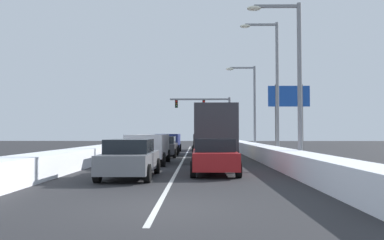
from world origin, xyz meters
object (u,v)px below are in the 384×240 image
Objects in this scene: suv_maroon_right_lane_fourth at (206,140)px; sedan_red_right_lane_nearest at (214,156)px; suv_white_center_lane_second at (149,146)px; roadside_sign_right at (289,104)px; sedan_gray_center_lane_nearest at (130,158)px; street_lamp_right_far at (250,100)px; suv_black_right_lane_third at (205,142)px; sedan_charcoal_center_lane_third at (164,146)px; street_lamp_right_mid at (273,78)px; suv_navy_center_lane_fourth at (168,141)px; traffic_light_gantry at (211,111)px; street_lamp_right_near at (292,69)px; box_truck_right_lane_second at (214,131)px.

sedan_red_right_lane_nearest is at bearing -90.43° from suv_maroon_right_lane_fourth.
roadside_sign_right is (9.82, 7.69, 3.00)m from suv_white_center_lane_second.
sedan_gray_center_lane_nearest is 20.43m from street_lamp_right_far.
sedan_charcoal_center_lane_third is (-3.15, -3.22, -0.25)m from suv_black_right_lane_third.
street_lamp_right_mid reaches higher than suv_white_center_lane_second.
suv_maroon_right_lane_fourth reaches higher than sedan_gray_center_lane_nearest.
traffic_light_gantry reaches higher than suv_navy_center_lane_fourth.
street_lamp_right_near is (3.89, 2.00, 4.10)m from sedan_red_right_lane_nearest.
street_lamp_right_near reaches higher than sedan_red_right_lane_nearest.
roadside_sign_right is (2.43, 10.78, -0.85)m from street_lamp_right_near.
street_lamp_right_mid reaches higher than roadside_sign_right.
suv_navy_center_lane_fourth is 13.72m from traffic_light_gantry.
suv_black_right_lane_third is 16.74m from sedan_gray_center_lane_nearest.
street_lamp_right_mid is (7.82, -8.28, 4.52)m from suv_navy_center_lane_fourth.
traffic_light_gantry is 13.61m from street_lamp_right_far.
traffic_light_gantry is (0.98, 15.51, 3.48)m from suv_black_right_lane_third.
sedan_red_right_lane_nearest is at bearing -116.34° from roadside_sign_right.
street_lamp_right_far is (0.08, 15.17, -0.21)m from street_lamp_right_near.
sedan_gray_center_lane_nearest is 32.42m from traffic_light_gantry.
street_lamp_right_mid reaches higher than suv_navy_center_lane_fourth.
roadside_sign_right is at bearing 38.05° from suv_white_center_lane_second.
suv_white_center_lane_second is 0.89× the size of roadside_sign_right.
traffic_light_gantry is 0.93× the size of street_lamp_right_near.
box_truck_right_lane_second is 1.31× the size of roadside_sign_right.
street_lamp_right_mid reaches higher than sedan_red_right_lane_nearest.
suv_white_center_lane_second is at bearing 91.06° from sedan_gray_center_lane_nearest.
street_lamp_right_far is (7.35, 18.66, 3.89)m from sedan_gray_center_lane_nearest.
sedan_gray_center_lane_nearest is 0.82× the size of roadside_sign_right.
sedan_gray_center_lane_nearest is at bearing -90.00° from suv_navy_center_lane_fourth.
box_truck_right_lane_second is 0.93× the size of street_lamp_right_far.
sedan_charcoal_center_lane_third is 19.54m from traffic_light_gantry.
street_lamp_right_mid reaches higher than box_truck_right_lane_second.
suv_navy_center_lane_fourth is (-3.30, 2.94, 0.00)m from suv_black_right_lane_third.
traffic_light_gantry is at bearing 84.87° from suv_maroon_right_lane_fourth.
sedan_gray_center_lane_nearest is at bearing -154.36° from street_lamp_right_near.
sedan_gray_center_lane_nearest is (-3.54, -23.74, -0.25)m from suv_maroon_right_lane_fourth.
sedan_red_right_lane_nearest is 18.17m from suv_navy_center_lane_fourth.
box_truck_right_lane_second reaches higher than sedan_red_right_lane_nearest.
traffic_light_gantry is (0.63, 23.62, 2.60)m from box_truck_right_lane_second.
sedan_charcoal_center_lane_third is (0.26, 6.60, -0.25)m from suv_white_center_lane_second.
suv_white_center_lane_second is 1.00× the size of suv_navy_center_lane_fourth.
traffic_light_gantry reaches higher than suv_black_right_lane_third.
suv_black_right_lane_third is 14.05m from street_lamp_right_near.
sedan_gray_center_lane_nearest is at bearing -98.49° from suv_maroon_right_lane_fourth.
suv_navy_center_lane_fourth is (-3.54, -4.39, 0.00)m from suv_maroon_right_lane_fourth.
sedan_charcoal_center_lane_third is at bearing 105.46° from sedan_red_right_lane_nearest.
suv_black_right_lane_third is at bearing -93.62° from traffic_light_gantry.
sedan_gray_center_lane_nearest is at bearing -125.24° from street_lamp_right_mid.
box_truck_right_lane_second is (0.27, 6.80, 1.14)m from sedan_red_right_lane_nearest.
sedan_red_right_lane_nearest is 11.59m from street_lamp_right_mid.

